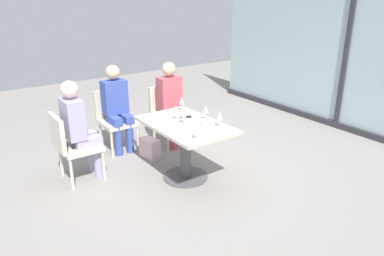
% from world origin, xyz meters
% --- Properties ---
extents(ground_plane, '(12.00, 12.00, 0.00)m').
position_xyz_m(ground_plane, '(0.00, 0.00, 0.00)').
color(ground_plane, gray).
extents(window_wall_backdrop, '(5.63, 0.10, 2.70)m').
position_xyz_m(window_wall_backdrop, '(0.00, 3.20, 1.21)').
color(window_wall_backdrop, '#9FB7BC').
rests_on(window_wall_backdrop, ground_plane).
extents(dining_table_main, '(1.22, 0.76, 0.73)m').
position_xyz_m(dining_table_main, '(0.00, 0.00, 0.52)').
color(dining_table_main, '#BCB29E').
rests_on(dining_table_main, ground_plane).
extents(chair_far_left, '(0.50, 0.46, 0.87)m').
position_xyz_m(chair_far_left, '(-1.12, 0.45, 0.50)').
color(chair_far_left, beige).
rests_on(chair_far_left, ground_plane).
extents(chair_side_end, '(0.50, 0.46, 0.87)m').
position_xyz_m(chair_side_end, '(-1.39, -0.30, 0.50)').
color(chair_side_end, beige).
rests_on(chair_side_end, ground_plane).
extents(chair_front_left, '(0.46, 0.50, 0.87)m').
position_xyz_m(chair_front_left, '(-0.75, -1.15, 0.50)').
color(chair_front_left, beige).
rests_on(chair_front_left, ground_plane).
extents(person_far_left, '(0.39, 0.34, 1.26)m').
position_xyz_m(person_far_left, '(-1.01, 0.45, 0.70)').
color(person_far_left, '#B24C56').
rests_on(person_far_left, ground_plane).
extents(person_side_end, '(0.39, 0.34, 1.26)m').
position_xyz_m(person_side_end, '(-1.29, -0.30, 0.70)').
color(person_side_end, '#384C9E').
rests_on(person_side_end, ground_plane).
extents(person_front_left, '(0.34, 0.39, 1.26)m').
position_xyz_m(person_front_left, '(-0.75, -1.04, 0.70)').
color(person_front_left, '#9E93B7').
rests_on(person_front_left, ground_plane).
extents(wine_glass_0, '(0.07, 0.07, 0.18)m').
position_xyz_m(wine_glass_0, '(0.32, 0.26, 0.86)').
color(wine_glass_0, silver).
rests_on(wine_glass_0, dining_table_main).
extents(wine_glass_1, '(0.07, 0.07, 0.18)m').
position_xyz_m(wine_glass_1, '(0.04, 0.28, 0.86)').
color(wine_glass_1, silver).
rests_on(wine_glass_1, dining_table_main).
extents(wine_glass_2, '(0.07, 0.07, 0.18)m').
position_xyz_m(wine_glass_2, '(-0.44, 0.24, 0.86)').
color(wine_glass_2, silver).
rests_on(wine_glass_2, dining_table_main).
extents(wine_glass_3, '(0.07, 0.07, 0.18)m').
position_xyz_m(wine_glass_3, '(-0.18, -0.01, 0.86)').
color(wine_glass_3, silver).
rests_on(wine_glass_3, dining_table_main).
extents(wine_glass_4, '(0.07, 0.07, 0.18)m').
position_xyz_m(wine_glass_4, '(0.48, -0.19, 0.86)').
color(wine_glass_4, silver).
rests_on(wine_glass_4, dining_table_main).
extents(wine_glass_5, '(0.07, 0.07, 0.18)m').
position_xyz_m(wine_glass_5, '(-0.01, -0.02, 0.86)').
color(wine_glass_5, silver).
rests_on(wine_glass_5, dining_table_main).
extents(coffee_cup, '(0.08, 0.08, 0.09)m').
position_xyz_m(coffee_cup, '(0.22, 0.13, 0.78)').
color(coffee_cup, white).
rests_on(coffee_cup, dining_table_main).
extents(cell_phone_on_table, '(0.14, 0.16, 0.01)m').
position_xyz_m(cell_phone_on_table, '(-0.19, 0.14, 0.73)').
color(cell_phone_on_table, black).
rests_on(cell_phone_on_table, dining_table_main).
extents(handbag_0, '(0.32, 0.20, 0.28)m').
position_xyz_m(handbag_0, '(-0.80, -0.07, 0.14)').
color(handbag_0, beige).
rests_on(handbag_0, ground_plane).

